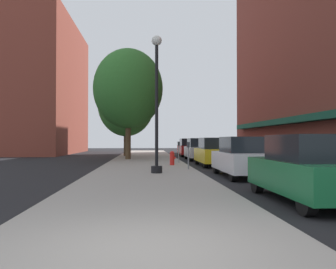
# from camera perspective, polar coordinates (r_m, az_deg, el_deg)

# --- Properties ---
(ground_plane) EXTENTS (90.00, 90.00, 0.00)m
(ground_plane) POSITION_cam_1_polar(r_m,az_deg,el_deg) (23.05, 6.47, -4.67)
(ground_plane) COLOR black
(sidewalk_slab) EXTENTS (4.80, 50.00, 0.12)m
(sidewalk_slab) POSITION_cam_1_polar(r_m,az_deg,el_deg) (23.69, -3.56, -4.42)
(sidewalk_slab) COLOR gray
(sidewalk_slab) RESTS_ON ground
(building_far_background) EXTENTS (6.80, 18.00, 14.71)m
(building_far_background) POSITION_cam_1_polar(r_m,az_deg,el_deg) (43.46, -18.34, 6.85)
(building_far_background) COLOR brown
(building_far_background) RESTS_ON ground
(lamppost) EXTENTS (0.48, 0.48, 5.90)m
(lamppost) POSITION_cam_1_polar(r_m,az_deg,el_deg) (15.47, -1.81, 5.34)
(lamppost) COLOR black
(lamppost) RESTS_ON sidewalk_slab
(fire_hydrant) EXTENTS (0.33, 0.26, 0.79)m
(fire_hydrant) POSITION_cam_1_polar(r_m,az_deg,el_deg) (20.26, 0.67, -3.73)
(fire_hydrant) COLOR red
(fire_hydrant) RESTS_ON sidewalk_slab
(parking_meter_near) EXTENTS (0.14, 0.09, 1.31)m
(parking_meter_near) POSITION_cam_1_polar(r_m,az_deg,el_deg) (22.34, 1.71, -2.36)
(parking_meter_near) COLOR slate
(parking_meter_near) RESTS_ON sidewalk_slab
(parking_meter_far) EXTENTS (0.14, 0.09, 1.31)m
(parking_meter_far) POSITION_cam_1_polar(r_m,az_deg,el_deg) (17.38, 3.23, -2.78)
(parking_meter_far) COLOR slate
(parking_meter_far) RESTS_ON sidewalk_slab
(tree_near) EXTENTS (4.98, 4.98, 7.45)m
(tree_near) POSITION_cam_1_polar(r_m,az_deg,el_deg) (32.07, -6.65, 4.82)
(tree_near) COLOR #4C3823
(tree_near) RESTS_ON sidewalk_slab
(tree_mid) EXTENTS (5.12, 5.12, 8.16)m
(tree_mid) POSITION_cam_1_polar(r_m,az_deg,el_deg) (26.96, -6.33, 7.22)
(tree_mid) COLOR #4C3823
(tree_mid) RESTS_ON sidewalk_slab
(car_green) EXTENTS (1.80, 4.30, 1.66)m
(car_green) POSITION_cam_1_polar(r_m,az_deg,el_deg) (9.52, 21.42, -5.16)
(car_green) COLOR black
(car_green) RESTS_ON ground
(car_white) EXTENTS (1.80, 4.30, 1.66)m
(car_white) POSITION_cam_1_polar(r_m,az_deg,el_deg) (15.19, 11.75, -3.57)
(car_white) COLOR black
(car_white) RESTS_ON ground
(car_yellow) EXTENTS (1.80, 4.30, 1.66)m
(car_yellow) POSITION_cam_1_polar(r_m,az_deg,el_deg) (21.22, 7.33, -2.81)
(car_yellow) COLOR black
(car_yellow) RESTS_ON ground
(car_silver) EXTENTS (1.80, 4.30, 1.66)m
(car_silver) POSITION_cam_1_polar(r_m,az_deg,el_deg) (27.20, 4.90, -2.38)
(car_silver) COLOR black
(car_silver) RESTS_ON ground
(car_red) EXTENTS (1.80, 4.30, 1.66)m
(car_red) POSITION_cam_1_polar(r_m,az_deg,el_deg) (33.35, 3.33, -2.11)
(car_red) COLOR black
(car_red) RESTS_ON ground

